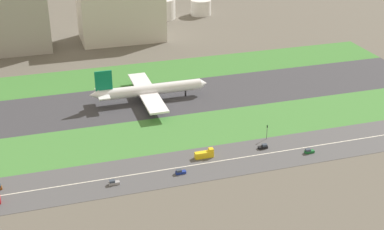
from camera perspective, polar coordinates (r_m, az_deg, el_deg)
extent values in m
plane|color=#5B564C|center=(307.20, -0.58, 1.97)|extent=(800.00, 800.00, 0.00)
cube|color=#38383D|center=(307.18, -0.58, 1.98)|extent=(280.00, 46.00, 0.10)
cube|color=#3D7A33|center=(343.79, -2.54, 4.58)|extent=(280.00, 36.00, 0.10)
cube|color=#427F38|center=(271.83, 1.90, -1.31)|extent=(280.00, 36.00, 0.10)
cube|color=#4C4C4F|center=(245.46, 4.33, -4.52)|extent=(280.00, 28.00, 0.10)
cube|color=silver|center=(245.43, 4.33, -4.51)|extent=(266.00, 0.50, 0.01)
cylinder|color=white|center=(300.07, -4.27, 2.62)|extent=(56.00, 6.00, 6.00)
cone|color=white|center=(307.49, 1.18, 3.27)|extent=(4.00, 5.70, 5.70)
cone|color=white|center=(295.16, -10.05, 2.05)|extent=(5.00, 5.40, 5.40)
cube|color=#0C724C|center=(293.04, -9.09, 3.48)|extent=(9.00, 0.80, 11.00)
cube|color=white|center=(295.57, -9.19, 2.20)|extent=(6.00, 16.00, 0.60)
cube|color=white|center=(313.72, -5.25, 3.39)|extent=(10.00, 26.00, 1.00)
cylinder|color=gray|center=(309.30, -4.81, 2.63)|extent=(5.00, 3.20, 3.20)
cube|color=white|center=(286.72, -3.96, 1.24)|extent=(10.00, 26.00, 1.00)
cylinder|color=gray|center=(293.16, -4.03, 1.33)|extent=(5.00, 3.20, 3.20)
cylinder|color=black|center=(306.39, -0.67, 2.25)|extent=(1.00, 1.00, 3.20)
cylinder|color=black|center=(304.26, -5.13, 1.98)|extent=(1.00, 1.00, 3.20)
cylinder|color=black|center=(297.98, -4.84, 1.46)|extent=(1.00, 1.00, 3.20)
cube|color=yellow|center=(245.12, 1.25, -4.10)|extent=(8.40, 2.50, 2.80)
cube|color=yellow|center=(245.05, 1.97, -3.58)|extent=(2.00, 2.30, 1.20)
cube|color=#99999E|center=(228.92, -8.01, -6.95)|extent=(4.40, 1.80, 1.10)
cube|color=#333D4C|center=(228.30, -8.22, -6.76)|extent=(2.20, 1.66, 0.90)
cube|color=navy|center=(233.83, -1.17, -5.92)|extent=(4.40, 1.80, 1.10)
cube|color=#333D4C|center=(233.13, -1.36, -5.74)|extent=(2.20, 1.66, 0.90)
cube|color=#19662D|center=(254.65, 11.98, -3.71)|extent=(4.40, 1.80, 1.10)
cube|color=#333D4C|center=(253.81, 11.84, -3.54)|extent=(2.20, 1.66, 0.90)
cube|color=black|center=(254.81, 7.30, -3.31)|extent=(4.40, 1.80, 1.10)
cube|color=#333D4C|center=(254.64, 7.47, -3.08)|extent=(2.20, 1.66, 0.90)
cylinder|color=#4C4C51|center=(262.13, 7.71, -1.86)|extent=(0.24, 0.24, 6.00)
cube|color=black|center=(260.51, 7.75, -1.16)|extent=(0.36, 0.36, 1.20)
sphere|color=#19D826|center=(260.22, 7.77, -1.12)|extent=(0.24, 0.24, 0.24)
cube|color=#9E998E|center=(397.56, -18.23, 9.31)|extent=(50.12, 38.71, 40.67)
cube|color=beige|center=(403.15, -7.34, 10.39)|extent=(58.15, 36.03, 38.11)
cylinder|color=silver|center=(449.92, -7.55, 10.47)|extent=(21.46, 21.46, 15.55)
cylinder|color=silver|center=(456.34, -3.37, 10.90)|extent=(25.76, 25.76, 16.16)
cylinder|color=silver|center=(466.14, 0.91, 11.02)|extent=(16.91, 16.91, 12.52)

